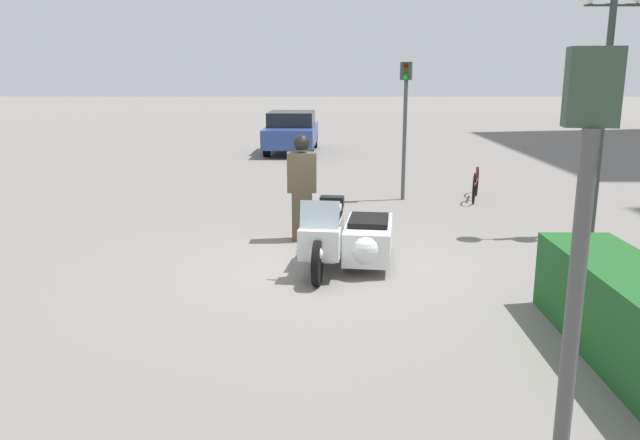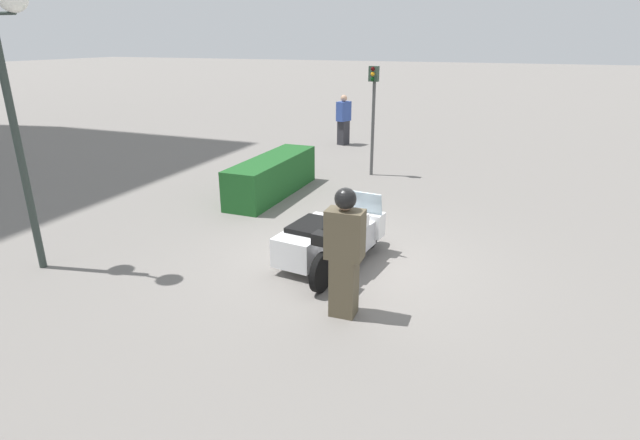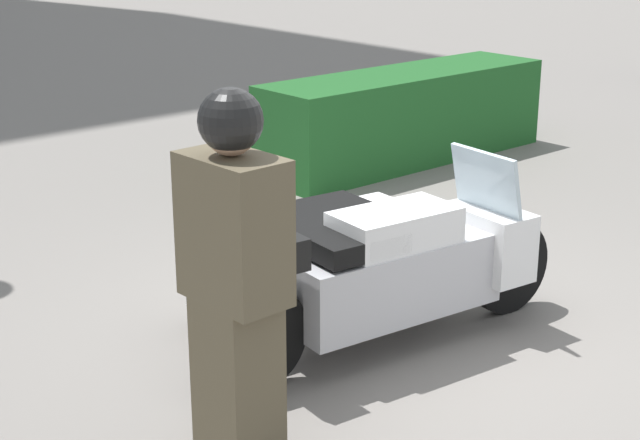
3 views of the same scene
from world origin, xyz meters
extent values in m
plane|color=slate|center=(0.00, 0.00, 0.00)|extent=(160.00, 160.00, 0.00)
cylinder|color=black|center=(0.81, -0.21, 0.32)|extent=(0.64, 0.17, 0.64)
cylinder|color=black|center=(-1.14, 0.02, 0.32)|extent=(0.64, 0.17, 0.64)
cylinder|color=black|center=(-0.28, 0.57, 0.25)|extent=(0.50, 0.16, 0.50)
cube|color=#B7B7BC|center=(-0.17, -0.09, 0.45)|extent=(1.42, 0.59, 0.45)
cube|color=white|center=(-0.17, -0.09, 0.77)|extent=(0.80, 0.49, 0.24)
cube|color=black|center=(-0.48, -0.06, 0.75)|extent=(0.60, 0.47, 0.12)
cube|color=white|center=(0.61, -0.18, 0.54)|extent=(0.38, 0.61, 0.44)
cube|color=silver|center=(0.56, -0.18, 0.95)|extent=(0.18, 0.57, 0.40)
sphere|color=white|center=(0.86, -0.21, 0.47)|extent=(0.18, 0.18, 0.18)
cube|color=white|center=(-0.22, 0.57, 0.40)|extent=(1.63, 0.87, 0.50)
sphere|color=white|center=(0.44, 0.49, 0.42)|extent=(0.47, 0.47, 0.47)
cube|color=black|center=(-0.22, 0.57, 0.69)|extent=(0.92, 0.68, 0.09)
cube|color=black|center=(-1.02, 0.00, 0.82)|extent=(0.28, 0.41, 0.18)
cube|color=brown|center=(-1.66, -0.53, 0.44)|extent=(0.32, 0.36, 0.87)
cube|color=brown|center=(-1.66, -0.53, 1.22)|extent=(0.32, 0.52, 0.69)
sphere|color=tan|center=(-1.66, -0.53, 1.68)|extent=(0.24, 0.24, 0.24)
sphere|color=black|center=(-1.66, -0.53, 1.72)|extent=(0.30, 0.30, 0.30)
cube|color=#1E5623|center=(3.16, 3.04, 0.47)|extent=(3.40, 0.89, 0.94)
cylinder|color=#2D3833|center=(-2.11, 4.79, 2.09)|extent=(0.12, 0.12, 4.19)
cylinder|color=#4C4C4C|center=(5.94, 1.28, 1.30)|extent=(0.09, 0.09, 2.61)
cube|color=#334738|center=(5.88, 1.29, 2.81)|extent=(0.18, 0.28, 0.40)
sphere|color=#410707|center=(5.81, 1.30, 2.94)|extent=(0.11, 0.11, 0.11)
sphere|color=orange|center=(5.81, 1.30, 2.81)|extent=(0.11, 0.11, 0.11)
sphere|color=#07350F|center=(5.81, 1.30, 2.68)|extent=(0.11, 0.11, 0.11)
cube|color=#2D2D33|center=(9.75, 3.47, 0.44)|extent=(0.44, 0.41, 0.87)
cube|color=#334C99|center=(9.75, 3.47, 1.22)|extent=(0.58, 0.47, 0.69)
sphere|color=tan|center=(9.75, 3.47, 1.68)|extent=(0.24, 0.24, 0.24)
camera|label=1|loc=(9.12, -0.04, 2.86)|focal=35.00mm
camera|label=2|loc=(-7.58, -2.53, 3.70)|focal=28.00mm
camera|label=3|loc=(-4.14, -3.96, 2.66)|focal=55.00mm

